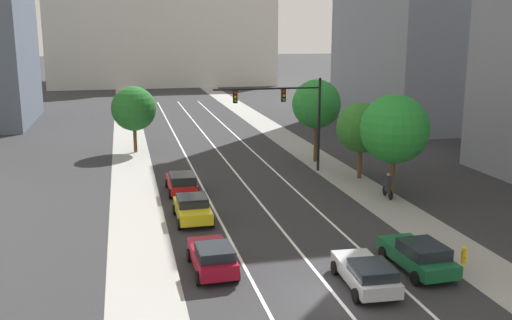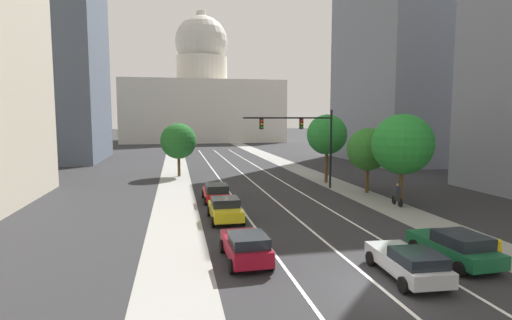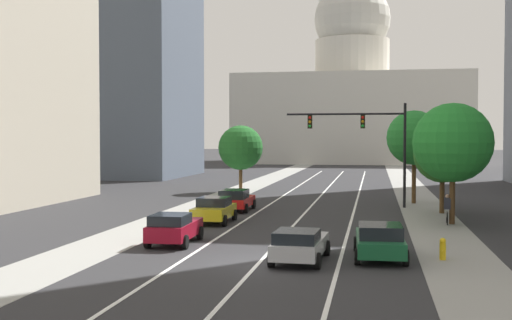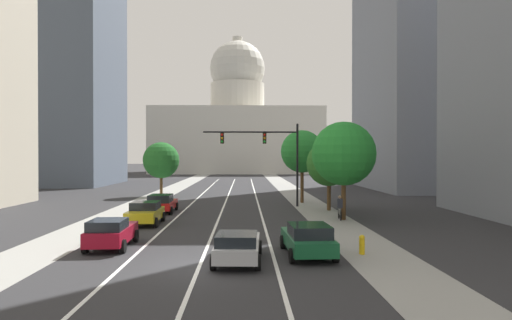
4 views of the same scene
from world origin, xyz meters
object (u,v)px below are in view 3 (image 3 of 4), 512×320
Objects in this scene: car_red at (236,200)px; street_tree_mid_right at (414,138)px; fire_hydrant at (443,249)px; car_crimson at (174,228)px; car_green at (380,240)px; cyclist at (447,209)px; car_yellow at (214,210)px; street_tree_far_right at (453,143)px; car_silver at (300,244)px; street_tree_near_right at (442,154)px; capitol_building at (352,102)px; street_tree_mid_left at (241,148)px; traffic_signal_mast at (368,134)px.

car_red is 0.60× the size of street_tree_mid_right.
car_crimson is at bearing 171.59° from fire_hydrant.
cyclist is (3.89, 11.44, 0.09)m from car_green.
cyclist is (1.37, 11.25, 0.39)m from fire_hydrant.
car_yellow is 0.59× the size of street_tree_far_right.
street_tree_near_right reaches higher than car_silver.
car_red is 14.76m from street_tree_mid_right.
car_crimson is 17.03m from street_tree_far_right.
street_tree_mid_right is at bearing 10.06° from cyclist.
car_yellow is 15.69m from street_tree_near_right.
capitol_building is 85.83m from street_tree_near_right.
cyclist is at bearing -92.59° from street_tree_near_right.
car_crimson is 0.69× the size of street_tree_mid_left.
car_green is 1.11× the size of car_crimson.
street_tree_mid_right is at bearing -10.68° from car_silver.
street_tree_far_right is 1.15× the size of street_tree_mid_left.
street_tree_mid_right is 1.01× the size of street_tree_far_right.
fire_hydrant is at bearing -85.93° from capitol_building.
car_red is at bearing -154.54° from traffic_signal_mast.
car_crimson is 28.84m from street_tree_mid_left.
car_yellow is at bearing -132.13° from street_tree_mid_right.
car_red reaches higher than car_silver.
street_tree_mid_right is (3.40, 3.17, -0.25)m from traffic_signal_mast.
car_red is at bearing -93.13° from capitol_building.
capitol_building is 10.67× the size of car_yellow.
street_tree_near_right is at bearing -31.64° from traffic_signal_mast.
traffic_signal_mast is at bearing -0.36° from car_green.
traffic_signal_mast reaches higher than car_green.
car_yellow reaches higher than car_crimson.
street_tree_mid_left is (-14.71, 30.29, 3.57)m from fire_hydrant.
street_tree_near_right reaches higher than car_yellow.
fire_hydrant is 11.34m from cyclist.
traffic_signal_mast is (8.72, 10.23, 4.42)m from car_yellow.
fire_hydrant is at bearing -80.68° from traffic_signal_mast.
street_tree_far_right is (4.87, -8.42, -0.51)m from traffic_signal_mast.
car_red is 14.76m from street_tree_far_right.
car_red is at bearing -175.09° from street_tree_near_right.
car_crimson is 1.01× the size of car_yellow.
street_tree_far_right is 5.49m from street_tree_near_right.
capitol_building is 7.22× the size of street_tree_mid_left.
cyclist reaches higher than car_red.
cyclist is 25.12m from street_tree_mid_left.
cyclist reaches higher than car_green.
car_crimson is 16.35m from cyclist.
traffic_signal_mast is at bearing -3.75° from car_silver.
capitol_building is 48.18× the size of fire_hydrant.
traffic_signal_mast is at bearing -40.94° from car_yellow.
car_silver is at bearing 155.17° from cyclist.
street_tree_mid_left is (-12.19, 30.48, 3.27)m from car_green.
car_crimson is 7.69m from car_yellow.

